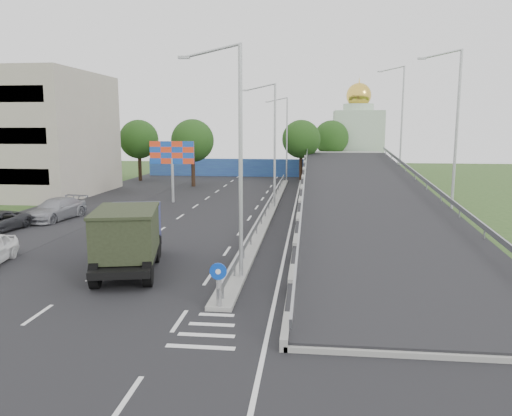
# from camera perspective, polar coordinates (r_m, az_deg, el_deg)

# --- Properties ---
(ground) EXTENTS (160.00, 160.00, 0.00)m
(ground) POSITION_cam_1_polar(r_m,az_deg,el_deg) (17.12, -5.62, -14.23)
(ground) COLOR #2D4C1E
(ground) RESTS_ON ground
(road_surface) EXTENTS (26.00, 90.00, 0.04)m
(road_surface) POSITION_cam_1_polar(r_m,az_deg,el_deg) (36.55, -3.76, -1.44)
(road_surface) COLOR black
(road_surface) RESTS_ON ground
(parking_strip) EXTENTS (8.00, 90.00, 0.05)m
(parking_strip) POSITION_cam_1_polar(r_m,az_deg,el_deg) (40.86, -22.01, -0.96)
(parking_strip) COLOR black
(parking_strip) RESTS_ON ground
(median) EXTENTS (1.00, 44.00, 0.20)m
(median) POSITION_cam_1_polar(r_m,az_deg,el_deg) (40.05, 1.48, -0.32)
(median) COLOR gray
(median) RESTS_ON ground
(overpass_ramp) EXTENTS (10.00, 50.00, 3.50)m
(overpass_ramp) POSITION_cam_1_polar(r_m,az_deg,el_deg) (39.88, 12.29, 1.82)
(overpass_ramp) COLOR gray
(overpass_ramp) RESTS_ON ground
(median_guardrail) EXTENTS (0.09, 44.00, 0.71)m
(median_guardrail) POSITION_cam_1_polar(r_m,az_deg,el_deg) (39.94, 1.48, 0.60)
(median_guardrail) COLOR gray
(median_guardrail) RESTS_ON median
(sign_bollard) EXTENTS (0.64, 0.23, 1.67)m
(sign_bollard) POSITION_cam_1_polar(r_m,az_deg,el_deg) (18.75, -4.29, -8.71)
(sign_bollard) COLOR black
(sign_bollard) RESTS_ON median
(lamp_post_near) EXTENTS (2.74, 0.18, 10.08)m
(lamp_post_near) POSITION_cam_1_polar(r_m,az_deg,el_deg) (21.60, -2.28, 6.62)
(lamp_post_near) COLOR #B2B5B7
(lamp_post_near) RESTS_ON median
(lamp_post_mid) EXTENTS (2.74, 0.18, 10.08)m
(lamp_post_mid) POSITION_cam_1_polar(r_m,az_deg,el_deg) (41.47, 1.90, 7.94)
(lamp_post_mid) COLOR #B2B5B7
(lamp_post_mid) RESTS_ON median
(lamp_post_far) EXTENTS (2.74, 0.18, 10.08)m
(lamp_post_far) POSITION_cam_1_polar(r_m,az_deg,el_deg) (61.43, 3.37, 8.40)
(lamp_post_far) COLOR #B2B5B7
(lamp_post_far) RESTS_ON median
(blue_wall) EXTENTS (30.00, 0.50, 2.40)m
(blue_wall) POSITION_cam_1_polar(r_m,az_deg,el_deg) (67.97, 0.13, 4.62)
(blue_wall) COLOR #294196
(blue_wall) RESTS_ON ground
(church) EXTENTS (7.00, 7.00, 13.80)m
(church) POSITION_cam_1_polar(r_m,az_deg,el_deg) (75.64, 11.52, 8.03)
(church) COLOR #B2CCAD
(church) RESTS_ON ground
(billboard) EXTENTS (4.00, 0.24, 5.50)m
(billboard) POSITION_cam_1_polar(r_m,az_deg,el_deg) (45.14, -9.58, 5.87)
(billboard) COLOR #B2B5B7
(billboard) RESTS_ON ground
(tree_left_mid) EXTENTS (4.80, 4.80, 7.60)m
(tree_left_mid) POSITION_cam_1_polar(r_m,az_deg,el_deg) (56.94, -7.26, 7.63)
(tree_left_mid) COLOR black
(tree_left_mid) RESTS_ON ground
(tree_median_far) EXTENTS (4.80, 4.80, 7.60)m
(tree_median_far) POSITION_cam_1_polar(r_m,az_deg,el_deg) (63.37, 5.19, 7.83)
(tree_median_far) COLOR black
(tree_median_far) RESTS_ON ground
(tree_left_far) EXTENTS (4.80, 4.80, 7.60)m
(tree_left_far) POSITION_cam_1_polar(r_m,az_deg,el_deg) (64.02, -13.24, 7.64)
(tree_left_far) COLOR black
(tree_left_far) RESTS_ON ground
(tree_ramp_far) EXTENTS (4.80, 4.80, 7.60)m
(tree_ramp_far) POSITION_cam_1_polar(r_m,az_deg,el_deg) (70.40, 8.60, 7.92)
(tree_ramp_far) COLOR black
(tree_ramp_far) RESTS_ON ground
(dump_truck) EXTENTS (4.06, 7.42, 3.10)m
(dump_truck) POSITION_cam_1_polar(r_m,az_deg,el_deg) (24.57, -14.30, -2.97)
(dump_truck) COLOR black
(dump_truck) RESTS_ON ground
(parked_car_d) EXTENTS (3.05, 5.72, 1.58)m
(parked_car_d) POSITION_cam_1_polar(r_m,az_deg,el_deg) (39.46, -21.88, -0.13)
(parked_car_d) COLOR #95969D
(parked_car_d) RESTS_ON ground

